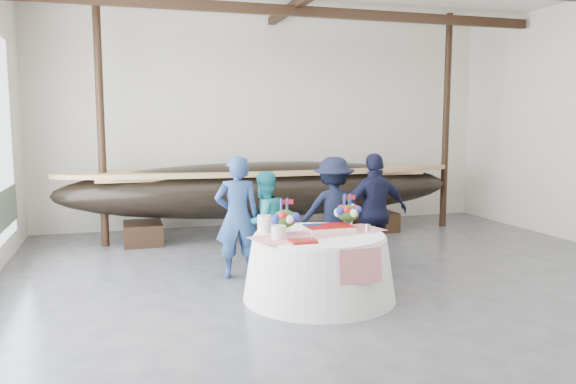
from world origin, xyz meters
name	(u,v)px	position (x,y,z in m)	size (l,w,h in m)	color
floor	(395,306)	(0.00, 0.00, 0.00)	(10.00, 12.00, 0.01)	#3D3D42
wall_back	(270,122)	(0.00, 6.00, 2.25)	(10.00, 0.02, 4.50)	silver
longboat_display	(266,189)	(-0.46, 4.57, 0.95)	(7.90, 1.58, 1.48)	black
banquet_table	(319,266)	(-0.79, 0.59, 0.42)	(1.95, 1.95, 0.84)	silver
tabletop_items	(314,221)	(-0.80, 0.74, 0.98)	(1.89, 1.04, 0.40)	red
guest_woman_blue	(237,217)	(-1.60, 1.84, 0.89)	(0.65, 0.43, 1.78)	navy
guest_woman_teal	(264,223)	(-1.17, 1.97, 0.76)	(0.74, 0.58, 1.53)	teal
guest_man_left	(334,212)	(-0.01, 2.09, 0.86)	(1.11, 0.64, 1.71)	black
guest_man_right	(375,212)	(0.49, 1.66, 0.89)	(1.05, 0.44, 1.79)	black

